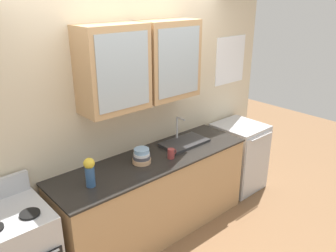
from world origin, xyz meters
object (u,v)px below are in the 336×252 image
at_px(cup_near_sink, 171,153).
at_px(vase, 90,171).
at_px(dishwasher, 238,156).
at_px(sink_faucet, 184,142).
at_px(bowl_stack, 142,156).

bearing_deg(cup_near_sink, vase, 176.06).
bearing_deg(dishwasher, sink_faucet, 175.95).
xyz_separation_m(bowl_stack, cup_near_sink, (0.29, -0.12, -0.02)).
relative_size(vase, cup_near_sink, 2.46).
height_order(cup_near_sink, dishwasher, cup_near_sink).
bearing_deg(vase, cup_near_sink, -3.94).
xyz_separation_m(sink_faucet, bowl_stack, (-0.65, -0.05, 0.05)).
bearing_deg(bowl_stack, vase, -174.61).
bearing_deg(bowl_stack, dishwasher, -0.50).
bearing_deg(sink_faucet, vase, -174.95).
relative_size(sink_faucet, vase, 1.96).
relative_size(vase, dishwasher, 0.31).
distance_m(bowl_stack, dishwasher, 1.69).
bearing_deg(vase, dishwasher, 1.13).
bearing_deg(vase, bowl_stack, 5.39).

